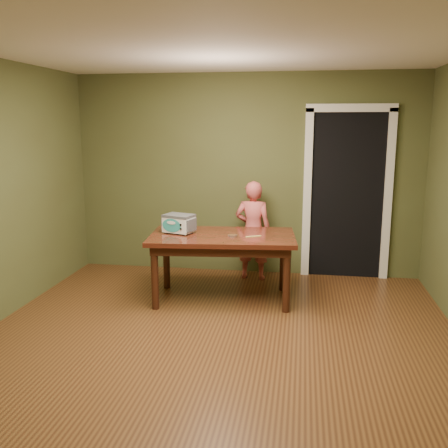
% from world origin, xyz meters
% --- Properties ---
extents(floor, '(5.00, 5.00, 0.00)m').
position_xyz_m(floor, '(0.00, 0.00, 0.00)').
color(floor, brown).
rests_on(floor, ground).
extents(room_shell, '(4.52, 5.02, 2.61)m').
position_xyz_m(room_shell, '(0.00, 0.00, 1.71)').
color(room_shell, '#4B552D').
rests_on(room_shell, ground).
extents(doorway, '(1.10, 0.66, 2.25)m').
position_xyz_m(doorway, '(1.30, 2.78, 1.06)').
color(doorway, black).
rests_on(doorway, ground).
extents(dining_table, '(1.68, 1.04, 0.75)m').
position_xyz_m(dining_table, '(-0.13, 1.37, 0.65)').
color(dining_table, black).
rests_on(dining_table, floor).
extents(toy_oven, '(0.39, 0.31, 0.21)m').
position_xyz_m(toy_oven, '(-0.63, 1.40, 0.86)').
color(toy_oven, '#4C4F54').
rests_on(toy_oven, dining_table).
extents(baking_pan, '(0.10, 0.10, 0.02)m').
position_xyz_m(baking_pan, '(-0.00, 1.30, 0.76)').
color(baking_pan, silver).
rests_on(baking_pan, dining_table).
extents(spatula, '(0.17, 0.11, 0.01)m').
position_xyz_m(spatula, '(0.22, 1.33, 0.75)').
color(spatula, '#E0C961').
rests_on(spatula, dining_table).
extents(child, '(0.48, 0.34, 1.26)m').
position_xyz_m(child, '(0.13, 2.20, 0.63)').
color(child, '#D65A58').
rests_on(child, floor).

